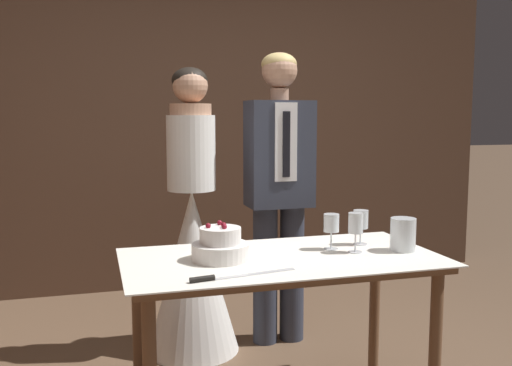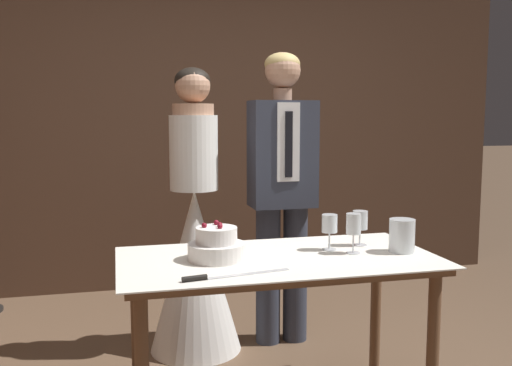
{
  "view_description": "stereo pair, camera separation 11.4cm",
  "coord_description": "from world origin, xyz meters",
  "px_view_note": "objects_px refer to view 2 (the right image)",
  "views": [
    {
      "loc": [
        -0.91,
        -2.4,
        1.4
      ],
      "look_at": [
        -0.09,
        0.43,
        1.05
      ],
      "focal_mm": 40.0,
      "sensor_mm": 36.0,
      "label": 1
    },
    {
      "loc": [
        -0.8,
        -2.43,
        1.4
      ],
      "look_at": [
        -0.09,
        0.43,
        1.05
      ],
      "focal_mm": 40.0,
      "sensor_mm": 36.0,
      "label": 2
    }
  ],
  "objects_px": {
    "cake_table": "(278,276)",
    "bride": "(195,249)",
    "tiered_cake": "(216,246)",
    "groom": "(282,183)",
    "wine_glass_far": "(330,225)",
    "cake_knife": "(216,276)",
    "wine_glass_near": "(354,226)",
    "wine_glass_middle": "(360,222)",
    "hurricane_candle": "(402,236)"
  },
  "relations": [
    {
      "from": "cake_table",
      "to": "tiered_cake",
      "type": "distance_m",
      "value": 0.32
    },
    {
      "from": "cake_table",
      "to": "hurricane_candle",
      "type": "distance_m",
      "value": 0.61
    },
    {
      "from": "cake_knife",
      "to": "hurricane_candle",
      "type": "relative_size",
      "value": 2.89
    },
    {
      "from": "wine_glass_far",
      "to": "bride",
      "type": "relative_size",
      "value": 0.1
    },
    {
      "from": "cake_table",
      "to": "bride",
      "type": "relative_size",
      "value": 0.86
    },
    {
      "from": "hurricane_candle",
      "to": "bride",
      "type": "distance_m",
      "value": 1.26
    },
    {
      "from": "tiered_cake",
      "to": "wine_glass_middle",
      "type": "relative_size",
      "value": 1.48
    },
    {
      "from": "hurricane_candle",
      "to": "bride",
      "type": "relative_size",
      "value": 0.09
    },
    {
      "from": "bride",
      "to": "groom",
      "type": "xyz_separation_m",
      "value": [
        0.53,
        -0.0,
        0.38
      ]
    },
    {
      "from": "wine_glass_near",
      "to": "hurricane_candle",
      "type": "distance_m",
      "value": 0.24
    },
    {
      "from": "cake_table",
      "to": "wine_glass_near",
      "type": "relative_size",
      "value": 7.63
    },
    {
      "from": "hurricane_candle",
      "to": "groom",
      "type": "height_order",
      "value": "groom"
    },
    {
      "from": "wine_glass_middle",
      "to": "hurricane_candle",
      "type": "xyz_separation_m",
      "value": [
        0.13,
        -0.18,
        -0.04
      ]
    },
    {
      "from": "tiered_cake",
      "to": "groom",
      "type": "relative_size",
      "value": 0.15
    },
    {
      "from": "bride",
      "to": "wine_glass_far",
      "type": "bearing_deg",
      "value": -54.92
    },
    {
      "from": "wine_glass_near",
      "to": "bride",
      "type": "bearing_deg",
      "value": 125.95
    },
    {
      "from": "cake_table",
      "to": "wine_glass_near",
      "type": "bearing_deg",
      "value": -2.85
    },
    {
      "from": "cake_table",
      "to": "wine_glass_far",
      "type": "relative_size",
      "value": 8.38
    },
    {
      "from": "wine_glass_middle",
      "to": "groom",
      "type": "height_order",
      "value": "groom"
    },
    {
      "from": "cake_knife",
      "to": "bride",
      "type": "height_order",
      "value": "bride"
    },
    {
      "from": "tiered_cake",
      "to": "wine_glass_middle",
      "type": "xyz_separation_m",
      "value": [
        0.74,
        0.11,
        0.05
      ]
    },
    {
      "from": "wine_glass_near",
      "to": "groom",
      "type": "bearing_deg",
      "value": 96.03
    },
    {
      "from": "cake_knife",
      "to": "wine_glass_middle",
      "type": "relative_size",
      "value": 2.63
    },
    {
      "from": "cake_knife",
      "to": "wine_glass_near",
      "type": "distance_m",
      "value": 0.75
    },
    {
      "from": "wine_glass_far",
      "to": "groom",
      "type": "xyz_separation_m",
      "value": [
        -0.01,
        0.77,
        0.11
      ]
    },
    {
      "from": "wine_glass_near",
      "to": "wine_glass_far",
      "type": "height_order",
      "value": "wine_glass_near"
    },
    {
      "from": "bride",
      "to": "hurricane_candle",
      "type": "bearing_deg",
      "value": -46.22
    },
    {
      "from": "cake_table",
      "to": "groom",
      "type": "height_order",
      "value": "groom"
    },
    {
      "from": "groom",
      "to": "cake_table",
      "type": "bearing_deg",
      "value": -107.56
    },
    {
      "from": "bride",
      "to": "cake_knife",
      "type": "bearing_deg",
      "value": -93.35
    },
    {
      "from": "cake_table",
      "to": "hurricane_candle",
      "type": "xyz_separation_m",
      "value": [
        0.59,
        -0.05,
        0.16
      ]
    },
    {
      "from": "wine_glass_far",
      "to": "groom",
      "type": "relative_size",
      "value": 0.1
    },
    {
      "from": "hurricane_candle",
      "to": "wine_glass_near",
      "type": "bearing_deg",
      "value": 172.15
    },
    {
      "from": "tiered_cake",
      "to": "groom",
      "type": "distance_m",
      "value": 1.0
    },
    {
      "from": "wine_glass_far",
      "to": "tiered_cake",
      "type": "bearing_deg",
      "value": -174.54
    },
    {
      "from": "hurricane_candle",
      "to": "bride",
      "type": "bearing_deg",
      "value": 133.78
    },
    {
      "from": "cake_table",
      "to": "groom",
      "type": "relative_size",
      "value": 0.82
    },
    {
      "from": "wine_glass_far",
      "to": "cake_knife",
      "type": "bearing_deg",
      "value": -150.63
    },
    {
      "from": "cake_table",
      "to": "groom",
      "type": "xyz_separation_m",
      "value": [
        0.27,
        0.84,
        0.32
      ]
    },
    {
      "from": "wine_glass_middle",
      "to": "groom",
      "type": "relative_size",
      "value": 0.1
    },
    {
      "from": "wine_glass_far",
      "to": "bride",
      "type": "height_order",
      "value": "bride"
    },
    {
      "from": "cake_knife",
      "to": "groom",
      "type": "distance_m",
      "value": 1.28
    },
    {
      "from": "bride",
      "to": "groom",
      "type": "distance_m",
      "value": 0.66
    },
    {
      "from": "wine_glass_near",
      "to": "wine_glass_middle",
      "type": "distance_m",
      "value": 0.17
    },
    {
      "from": "bride",
      "to": "tiered_cake",
      "type": "bearing_deg",
      "value": -90.95
    },
    {
      "from": "tiered_cake",
      "to": "hurricane_candle",
      "type": "distance_m",
      "value": 0.87
    },
    {
      "from": "groom",
      "to": "wine_glass_middle",
      "type": "bearing_deg",
      "value": -75.31
    },
    {
      "from": "cake_table",
      "to": "bride",
      "type": "bearing_deg",
      "value": 107.56
    },
    {
      "from": "tiered_cake",
      "to": "cake_knife",
      "type": "bearing_deg",
      "value": -100.1
    },
    {
      "from": "wine_glass_near",
      "to": "hurricane_candle",
      "type": "height_order",
      "value": "wine_glass_near"
    }
  ]
}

